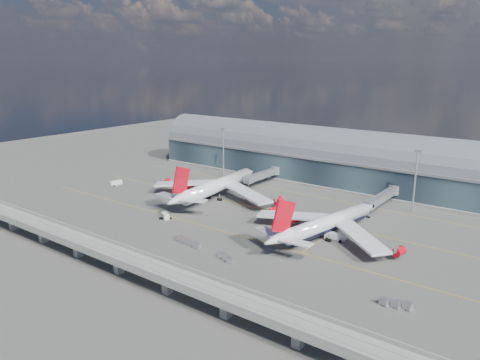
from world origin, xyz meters
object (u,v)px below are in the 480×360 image
Objects in this scene: cargo_train_0 at (226,258)px; airliner_left at (216,186)px; service_truck_0 at (116,183)px; service_truck_4 at (283,214)px; service_truck_5 at (239,182)px; airliner_right at (326,224)px; service_truck_3 at (307,220)px; cargo_train_2 at (396,304)px; floodlight_mast_right at (415,179)px; floodlight_mast_left at (223,151)px; service_truck_2 at (335,236)px; service_truck_1 at (165,216)px; cargo_train_1 at (188,242)px.

airliner_left is at bearing 23.71° from cargo_train_0.
service_truck_4 is at bearing 13.39° from service_truck_0.
airliner_right is at bearing -70.62° from service_truck_5.
service_truck_3 is 0.75× the size of cargo_train_2.
airliner_left is at bearing 178.11° from airliner_right.
service_truck_0 reaches higher than cargo_train_2.
service_truck_5 is (-82.25, -9.25, -12.28)m from floodlight_mast_right.
service_truck_4 is at bearing 69.03° from cargo_train_2.
airliner_left is at bearing -55.54° from floodlight_mast_left.
floodlight_mast_right is 3.49× the size of cargo_train_0.
service_truck_0 is 1.13× the size of service_truck_5.
floodlight_mast_right is at bearing 18.63° from airliner_left.
floodlight_mast_left is 101.82m from service_truck_2.
airliner_right is at bearing -107.23° from floodlight_mast_right.
floodlight_mast_right is 5.35× the size of service_truck_1.
floodlight_mast_left reaches higher than service_truck_1.
floodlight_mast_right reaches higher than service_truck_4.
cargo_train_2 is at bearing -75.08° from service_truck_5.
service_truck_3 is at bearing 12.43° from service_truck_0.
service_truck_4 is 0.74× the size of cargo_train_0.
service_truck_0 is 0.74× the size of cargo_train_2.
airliner_left is 55.79m from service_truck_0.
service_truck_0 is at bearing 91.62° from cargo_train_2.
service_truck_1 is 0.88× the size of service_truck_4.
airliner_left reaches higher than service_truck_3.
cargo_train_1 is (50.92, -81.85, -12.78)m from floodlight_mast_left.
cargo_train_2 is (48.09, -40.83, -0.51)m from service_truck_3.
service_truck_4 is at bearing -22.02° from cargo_train_1.
service_truck_3 is at bearing -28.53° from floodlight_mast_left.
cargo_train_2 is at bearing -104.88° from cargo_train_0.
floodlight_mast_right is 2.06× the size of cargo_train_1.
airliner_right is 48.04m from cargo_train_1.
airliner_left is at bearing -174.89° from service_truck_4.
floodlight_mast_right is 51.04m from service_truck_2.
service_truck_5 reaches higher than cargo_train_0.
service_truck_5 reaches higher than service_truck_2.
service_truck_0 is 154.98m from cargo_train_2.
cargo_train_2 is at bearing -28.38° from service_truck_3.
cargo_train_1 is at bearing -120.95° from floodlight_mast_right.
service_truck_5 is 79.82m from cargo_train_1.
service_truck_0 is at bearing -170.11° from airliner_right.
service_truck_1 is at bearing -12.23° from service_truck_0.
floodlight_mast_right is at bearing -34.08° from service_truck_5.
service_truck_2 is (3.78, 0.01, -3.58)m from airliner_right.
cargo_train_2 is (59.43, -41.54, -0.53)m from service_truck_4.
service_truck_2 is 50.63m from cargo_train_1.
service_truck_1 is 0.76× the size of service_truck_3.
service_truck_4 is (91.96, 8.36, 0.20)m from service_truck_0.
airliner_right is 48.69m from cargo_train_2.
service_truck_4 is at bearing -171.66° from service_truck_3.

